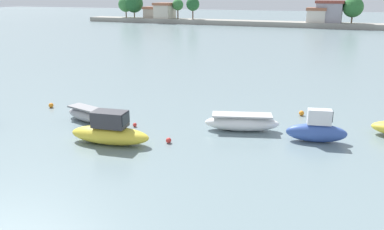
{
  "coord_description": "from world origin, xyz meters",
  "views": [
    {
      "loc": [
        13.43,
        -7.25,
        8.29
      ],
      "look_at": [
        4.2,
        14.56,
        0.99
      ],
      "focal_mm": 36.95,
      "sensor_mm": 36.0,
      "label": 1
    }
  ],
  "objects_px": {
    "moored_boat_3": "(242,123)",
    "mooring_buoy_1": "(135,125)",
    "moored_boat_1": "(88,115)",
    "moored_boat_4": "(317,130)",
    "mooring_buoy_3": "(302,113)",
    "moored_boat_2": "(110,132)",
    "mooring_buoy_2": "(51,105)",
    "mooring_buoy_4": "(169,140)"
  },
  "relations": [
    {
      "from": "moored_boat_2",
      "to": "mooring_buoy_3",
      "type": "distance_m",
      "value": 13.61
    },
    {
      "from": "moored_boat_3",
      "to": "moored_boat_4",
      "type": "bearing_deg",
      "value": -20.33
    },
    {
      "from": "moored_boat_2",
      "to": "mooring_buoy_1",
      "type": "relative_size",
      "value": 18.55
    },
    {
      "from": "mooring_buoy_2",
      "to": "moored_boat_2",
      "type": "bearing_deg",
      "value": -28.41
    },
    {
      "from": "moored_boat_4",
      "to": "moored_boat_2",
      "type": "bearing_deg",
      "value": -168.29
    },
    {
      "from": "moored_boat_2",
      "to": "mooring_buoy_2",
      "type": "relative_size",
      "value": 13.58
    },
    {
      "from": "mooring_buoy_1",
      "to": "mooring_buoy_3",
      "type": "height_order",
      "value": "mooring_buoy_3"
    },
    {
      "from": "moored_boat_1",
      "to": "moored_boat_3",
      "type": "bearing_deg",
      "value": 25.53
    },
    {
      "from": "mooring_buoy_2",
      "to": "mooring_buoy_3",
      "type": "height_order",
      "value": "mooring_buoy_2"
    },
    {
      "from": "moored_boat_1",
      "to": "mooring_buoy_3",
      "type": "height_order",
      "value": "moored_boat_1"
    },
    {
      "from": "moored_boat_3",
      "to": "mooring_buoy_1",
      "type": "height_order",
      "value": "moored_boat_3"
    },
    {
      "from": "mooring_buoy_4",
      "to": "mooring_buoy_2",
      "type": "bearing_deg",
      "value": 164.5
    },
    {
      "from": "moored_boat_1",
      "to": "mooring_buoy_4",
      "type": "height_order",
      "value": "moored_boat_1"
    },
    {
      "from": "moored_boat_1",
      "to": "moored_boat_4",
      "type": "xyz_separation_m",
      "value": [
        14.69,
        1.99,
        0.24
      ]
    },
    {
      "from": "mooring_buoy_3",
      "to": "mooring_buoy_4",
      "type": "xyz_separation_m",
      "value": [
        -6.31,
        -8.48,
        -0.02
      ]
    },
    {
      "from": "moored_boat_1",
      "to": "mooring_buoy_1",
      "type": "relative_size",
      "value": 14.37
    },
    {
      "from": "moored_boat_1",
      "to": "mooring_buoy_3",
      "type": "relative_size",
      "value": 10.55
    },
    {
      "from": "moored_boat_1",
      "to": "mooring_buoy_2",
      "type": "relative_size",
      "value": 10.52
    },
    {
      "from": "mooring_buoy_4",
      "to": "moored_boat_4",
      "type": "bearing_deg",
      "value": 24.38
    },
    {
      "from": "moored_boat_3",
      "to": "mooring_buoy_4",
      "type": "relative_size",
      "value": 15.08
    },
    {
      "from": "moored_boat_1",
      "to": "moored_boat_4",
      "type": "bearing_deg",
      "value": 20.93
    },
    {
      "from": "moored_boat_3",
      "to": "mooring_buoy_3",
      "type": "distance_m",
      "value": 5.62
    },
    {
      "from": "moored_boat_3",
      "to": "mooring_buoy_4",
      "type": "bearing_deg",
      "value": -148.55
    },
    {
      "from": "mooring_buoy_1",
      "to": "mooring_buoy_2",
      "type": "relative_size",
      "value": 0.73
    },
    {
      "from": "mooring_buoy_4",
      "to": "mooring_buoy_3",
      "type": "bearing_deg",
      "value": 53.36
    },
    {
      "from": "moored_boat_3",
      "to": "moored_boat_2",
      "type": "bearing_deg",
      "value": -158.46
    },
    {
      "from": "mooring_buoy_1",
      "to": "mooring_buoy_2",
      "type": "xyz_separation_m",
      "value": [
        -8.17,
        1.43,
        0.05
      ]
    },
    {
      "from": "mooring_buoy_1",
      "to": "moored_boat_3",
      "type": "bearing_deg",
      "value": 16.98
    },
    {
      "from": "moored_boat_1",
      "to": "mooring_buoy_4",
      "type": "bearing_deg",
      "value": 0.43
    },
    {
      "from": "mooring_buoy_1",
      "to": "mooring_buoy_2",
      "type": "distance_m",
      "value": 8.3
    },
    {
      "from": "moored_boat_3",
      "to": "moored_boat_4",
      "type": "distance_m",
      "value": 4.57
    },
    {
      "from": "moored_boat_1",
      "to": "mooring_buoy_1",
      "type": "distance_m",
      "value": 3.57
    },
    {
      "from": "moored_boat_2",
      "to": "mooring_buoy_1",
      "type": "bearing_deg",
      "value": 86.43
    },
    {
      "from": "mooring_buoy_1",
      "to": "mooring_buoy_4",
      "type": "relative_size",
      "value": 0.83
    },
    {
      "from": "moored_boat_3",
      "to": "mooring_buoy_1",
      "type": "xyz_separation_m",
      "value": [
        -6.58,
        -2.01,
        -0.39
      ]
    },
    {
      "from": "moored_boat_1",
      "to": "mooring_buoy_2",
      "type": "distance_m",
      "value": 4.91
    },
    {
      "from": "moored_boat_3",
      "to": "mooring_buoy_2",
      "type": "height_order",
      "value": "moored_boat_3"
    },
    {
      "from": "moored_boat_4",
      "to": "mooring_buoy_4",
      "type": "xyz_separation_m",
      "value": [
        -7.83,
        -3.55,
        -0.54
      ]
    },
    {
      "from": "mooring_buoy_2",
      "to": "mooring_buoy_3",
      "type": "xyz_separation_m",
      "value": [
        17.79,
        5.3,
        -0.0
      ]
    },
    {
      "from": "mooring_buoy_2",
      "to": "mooring_buoy_4",
      "type": "height_order",
      "value": "mooring_buoy_2"
    },
    {
      "from": "mooring_buoy_2",
      "to": "mooring_buoy_1",
      "type": "bearing_deg",
      "value": -9.9
    },
    {
      "from": "moored_boat_3",
      "to": "mooring_buoy_2",
      "type": "xyz_separation_m",
      "value": [
        -14.76,
        -0.58,
        -0.34
      ]
    }
  ]
}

